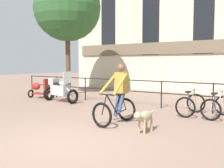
% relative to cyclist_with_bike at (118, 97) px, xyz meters
% --- Properties ---
extents(ground_plane, '(60.00, 60.00, 0.00)m').
position_rel_cyclist_with_bike_xyz_m(ground_plane, '(0.03, -2.20, -0.76)').
color(ground_plane, '#8E7060').
extents(canal_railing, '(15.05, 0.05, 1.05)m').
position_rel_cyclist_with_bike_xyz_m(canal_railing, '(0.03, 3.00, -0.05)').
color(canal_railing, black).
rests_on(canal_railing, ground_plane).
extents(building_facade, '(18.00, 0.72, 8.23)m').
position_rel_cyclist_with_bike_xyz_m(building_facade, '(0.03, 8.78, 3.33)').
color(building_facade, beige).
rests_on(building_facade, ground_plane).
extents(cyclist_with_bike, '(0.77, 1.22, 1.70)m').
position_rel_cyclist_with_bike_xyz_m(cyclist_with_bike, '(0.00, 0.00, 0.00)').
color(cyclist_with_bike, black).
rests_on(cyclist_with_bike, ground_plane).
extents(dog, '(0.25, 0.96, 0.57)m').
position_rel_cyclist_with_bike_xyz_m(dog, '(1.11, -0.50, -0.37)').
color(dog, tan).
rests_on(dog, ground_plane).
extents(parked_motorcycle, '(1.76, 0.77, 1.35)m').
position_rel_cyclist_with_bike_xyz_m(parked_motorcycle, '(-4.29, 1.97, -0.20)').
color(parked_motorcycle, black).
rests_on(parked_motorcycle, ground_plane).
extents(parked_bicycle_near_lamp, '(0.68, 1.12, 0.86)m').
position_rel_cyclist_with_bike_xyz_m(parked_bicycle_near_lamp, '(1.36, 2.34, -0.41)').
color(parked_bicycle_near_lamp, black).
rests_on(parked_bicycle_near_lamp, ground_plane).
extents(parked_bicycle_mid_left, '(0.84, 1.20, 0.86)m').
position_rel_cyclist_with_bike_xyz_m(parked_bicycle_mid_left, '(2.20, 2.34, -0.41)').
color(parked_bicycle_mid_left, black).
rests_on(parked_bicycle_mid_left, ground_plane).
extents(parked_scooter, '(1.32, 0.54, 0.96)m').
position_rel_cyclist_with_bike_xyz_m(parked_scooter, '(-6.01, 2.26, -0.30)').
color(parked_scooter, black).
rests_on(parked_scooter, ground_plane).
extents(tree_canalside_left, '(3.55, 3.55, 6.42)m').
position_rel_cyclist_with_bike_xyz_m(tree_canalside_left, '(-5.91, 4.18, 3.87)').
color(tree_canalside_left, brown).
rests_on(tree_canalside_left, ground_plane).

